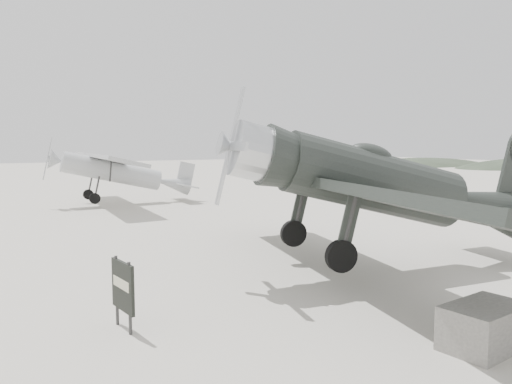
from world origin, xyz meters
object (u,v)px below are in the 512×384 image
highwing_monoplane (118,168)px  lowwing_monoplane (387,186)px  equipment_block (485,327)px  sign_board (123,287)px

highwing_monoplane → lowwing_monoplane: bearing=-79.3°
lowwing_monoplane → equipment_block: size_ratio=9.08×
highwing_monoplane → equipment_block: (0.18, -23.00, -1.67)m
equipment_block → lowwing_monoplane: bearing=64.0°
highwing_monoplane → equipment_block: 23.07m
equipment_block → sign_board: 6.40m
equipment_block → sign_board: (-5.06, 3.89, 0.43)m
equipment_block → sign_board: sign_board is taller
equipment_block → sign_board: bearing=142.5°
lowwing_monoplane → highwing_monoplane: (-2.46, 18.34, -0.27)m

